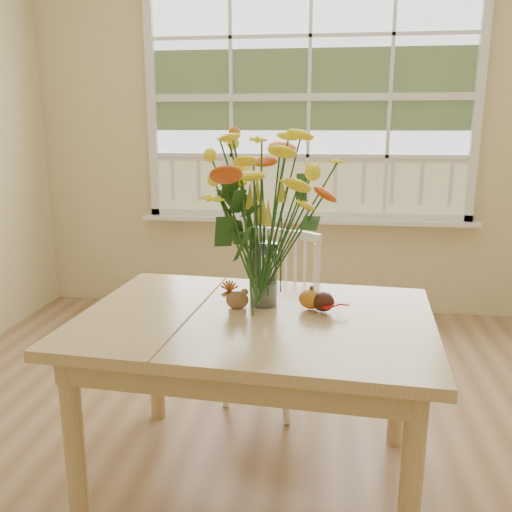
# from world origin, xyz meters

# --- Properties ---
(floor) EXTENTS (4.00, 4.50, 0.01)m
(floor) POSITION_xyz_m (0.00, 0.00, -0.01)
(floor) COLOR #906946
(floor) RESTS_ON ground
(wall_back) EXTENTS (4.00, 0.02, 2.70)m
(wall_back) POSITION_xyz_m (0.00, 2.25, 1.35)
(wall_back) COLOR beige
(wall_back) RESTS_ON floor
(window) EXTENTS (2.42, 0.12, 1.74)m
(window) POSITION_xyz_m (0.00, 2.21, 1.53)
(window) COLOR silver
(window) RESTS_ON wall_back
(dining_table) EXTENTS (1.35, 1.00, 0.69)m
(dining_table) POSITION_xyz_m (-0.10, 0.16, 0.60)
(dining_table) COLOR tan
(dining_table) RESTS_ON floor
(windsor_chair) EXTENTS (0.50, 0.50, 0.84)m
(windsor_chair) POSITION_xyz_m (-0.08, 0.85, 0.48)
(windsor_chair) COLOR white
(windsor_chair) RESTS_ON floor
(flower_vase) EXTENTS (0.51, 0.51, 0.60)m
(flower_vase) POSITION_xyz_m (-0.09, 0.29, 1.05)
(flower_vase) COLOR white
(flower_vase) RESTS_ON dining_table
(pumpkin) EXTENTS (0.10, 0.10, 0.07)m
(pumpkin) POSITION_xyz_m (0.10, 0.25, 0.73)
(pumpkin) COLOR #C56017
(pumpkin) RESTS_ON dining_table
(turkey_figurine) EXTENTS (0.09, 0.07, 0.11)m
(turkey_figurine) POSITION_xyz_m (-0.17, 0.20, 0.73)
(turkey_figurine) COLOR #CCB78C
(turkey_figurine) RESTS_ON dining_table
(dark_gourd) EXTENTS (0.13, 0.08, 0.07)m
(dark_gourd) POSITION_xyz_m (0.15, 0.23, 0.73)
(dark_gourd) COLOR #38160F
(dark_gourd) RESTS_ON dining_table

